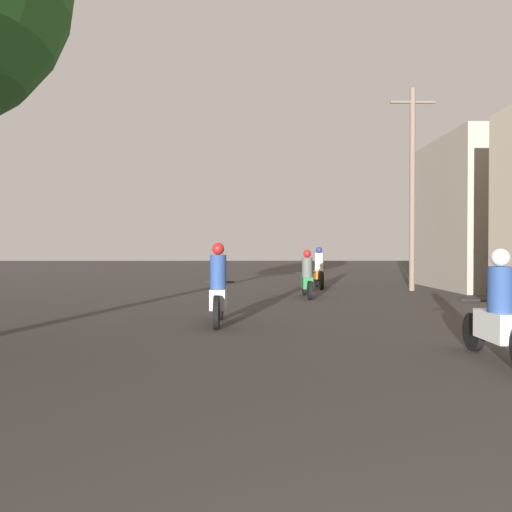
# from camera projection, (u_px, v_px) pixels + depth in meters

# --- Properties ---
(motorcycle_white) EXTENTS (0.60, 1.94, 1.52)m
(motorcycle_white) POSITION_uv_depth(u_px,v_px,m) (498.00, 316.00, 6.65)
(motorcycle_white) COLOR black
(motorcycle_white) RESTS_ON ground_plane
(motorcycle_silver) EXTENTS (0.60, 1.92, 1.63)m
(motorcycle_silver) POSITION_uv_depth(u_px,v_px,m) (218.00, 292.00, 9.93)
(motorcycle_silver) COLOR black
(motorcycle_silver) RESTS_ON ground_plane
(motorcycle_green) EXTENTS (0.60, 2.03, 1.47)m
(motorcycle_green) POSITION_uv_depth(u_px,v_px,m) (307.00, 278.00, 15.35)
(motorcycle_green) COLOR black
(motorcycle_green) RESTS_ON ground_plane
(motorcycle_orange) EXTENTS (0.60, 2.08, 1.57)m
(motorcycle_orange) POSITION_uv_depth(u_px,v_px,m) (319.00, 271.00, 18.95)
(motorcycle_orange) COLOR black
(motorcycle_orange) RESTS_ON ground_plane
(building_right_far) EXTENTS (5.69, 5.39, 5.62)m
(building_right_far) POSITION_uv_depth(u_px,v_px,m) (511.00, 214.00, 18.83)
(building_right_far) COLOR gray
(building_right_far) RESTS_ON ground_plane
(utility_pole_far) EXTENTS (1.60, 0.20, 7.21)m
(utility_pole_far) POSITION_uv_depth(u_px,v_px,m) (412.00, 185.00, 17.76)
(utility_pole_far) COLOR #6B5B4C
(utility_pole_far) RESTS_ON ground_plane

